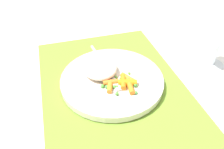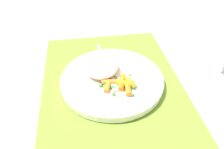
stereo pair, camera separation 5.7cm
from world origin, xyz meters
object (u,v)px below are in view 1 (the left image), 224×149
Objects in this scene: plate at (112,80)px; rice_mound at (100,68)px; carrot_portion at (123,83)px; fork at (108,70)px.

plate is 0.05m from rice_mound.
carrot_portion reaches higher than plate.
rice_mound is 0.02m from fork.
plate is 3.20× the size of carrot_portion.
carrot_portion is (0.04, 0.02, 0.02)m from plate.
fork is (-0.06, -0.02, -0.00)m from carrot_portion.
fork is at bearing 90.20° from rice_mound.
carrot_portion is at bearing 33.68° from rice_mound.
carrot_portion is at bearing 26.79° from plate.
rice_mound reaches higher than plate.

